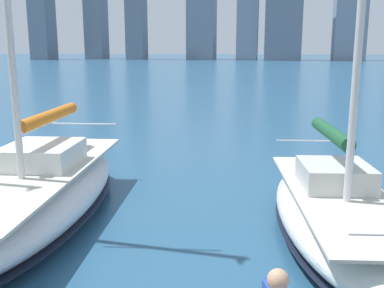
% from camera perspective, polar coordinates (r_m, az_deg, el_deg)
% --- Properties ---
extents(sailboat_forest, '(3.51, 7.82, 9.49)m').
position_cam_1_polar(sailboat_forest, '(10.82, 17.98, -8.30)').
color(sailboat_forest, white).
rests_on(sailboat_forest, ground).
extents(sailboat_orange, '(3.77, 9.31, 11.21)m').
position_cam_1_polar(sailboat_orange, '(11.97, -19.16, -5.94)').
color(sailboat_orange, white).
rests_on(sailboat_orange, ground).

